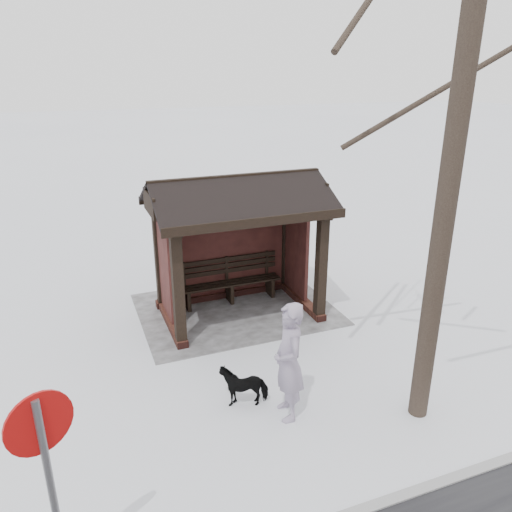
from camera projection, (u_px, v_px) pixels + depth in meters
The scene contains 7 objects.
ground at pixel (239, 313), 11.00m from camera, with size 120.00×120.00×0.00m, color silver.
kerb at pixel (385, 502), 6.20m from camera, with size 120.00×0.15×0.06m, color gray.
trampled_patch at pixel (236, 309), 11.17m from camera, with size 4.20×3.20×0.02m, color #939398.
bus_shelter at pixel (235, 217), 10.37m from camera, with size 3.60×2.40×3.09m.
pedestrian at pixel (289, 362), 7.46m from camera, with size 0.69×0.46×1.91m, color gray.
dog at pixel (244, 384), 7.99m from camera, with size 0.35×0.77×0.65m, color black.
road_sign at pixel (46, 458), 4.52m from camera, with size 0.58×0.29×2.46m.
Camera 1 is at (3.21, 9.31, 5.08)m, focal length 35.00 mm.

